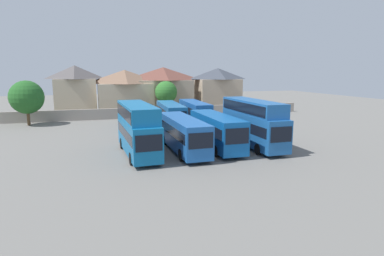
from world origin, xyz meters
name	(u,v)px	position (x,y,z in m)	size (l,w,h in m)	color
ground	(164,123)	(0.00, 18.00, 0.00)	(140.00, 140.00, 0.00)	slate
depot_boundary_wall	(155,112)	(0.00, 25.10, 0.90)	(56.00, 0.50, 1.80)	gray
bus_1	(138,127)	(-6.38, 0.00, 2.77)	(2.98, 10.45, 4.92)	#0F619B
bus_2	(183,132)	(-1.84, 0.05, 1.94)	(2.65, 11.18, 3.39)	#1B56A3
bus_3	(216,129)	(1.82, 0.26, 2.01)	(2.71, 10.61, 3.53)	#0E529D
bus_4	(253,121)	(5.92, 0.08, 2.80)	(2.59, 11.00, 4.98)	#1C5698
bus_5	(137,115)	(-4.54, 15.22, 1.89)	(3.01, 10.79, 3.30)	#1B629A
bus_6	(171,113)	(0.36, 14.87, 1.94)	(3.13, 11.34, 3.39)	#1A60A0
bus_7	(195,112)	(4.19, 15.37, 1.99)	(2.91, 10.82, 3.50)	#1952A2
house_terrace_left	(76,89)	(-13.42, 33.95, 4.64)	(7.70, 6.53, 9.10)	#C6B293
house_terrace_centre	(125,91)	(-4.36, 33.28, 4.23)	(10.66, 7.83, 8.28)	#C6B293
house_terrace_right	(163,89)	(3.30, 33.69, 4.50)	(11.43, 7.39, 8.81)	tan
house_terrace_far_right	(218,89)	(14.63, 32.68, 4.41)	(9.15, 6.30, 8.66)	tan
tree_left_of_lot	(166,92)	(2.51, 27.60, 4.19)	(4.07, 4.07, 6.26)	brown
tree_behind_wall	(27,97)	(-19.76, 22.10, 4.22)	(4.93, 4.93, 6.70)	brown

